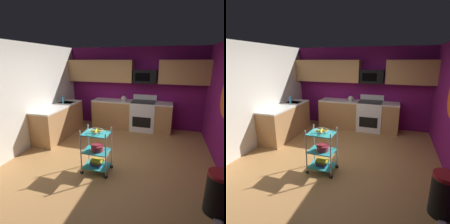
# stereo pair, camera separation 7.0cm
# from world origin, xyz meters

# --- Properties ---
(floor) EXTENTS (4.40, 4.80, 0.04)m
(floor) POSITION_xyz_m (0.00, 0.00, -0.02)
(floor) COLOR #A87542
(floor) RESTS_ON ground
(wall_back) EXTENTS (4.52, 0.06, 2.60)m
(wall_back) POSITION_xyz_m (0.00, 2.43, 1.30)
(wall_back) COLOR #6B1156
(wall_back) RESTS_ON ground
(wall_left) EXTENTS (0.06, 4.80, 2.60)m
(wall_left) POSITION_xyz_m (-2.23, 0.00, 1.30)
(wall_left) COLOR silver
(wall_left) RESTS_ON ground
(counter_run) EXTENTS (3.47, 2.45, 0.92)m
(counter_run) POSITION_xyz_m (-0.81, 1.58, 0.46)
(counter_run) COLOR #B27F4C
(counter_run) RESTS_ON ground
(oven_range) EXTENTS (0.76, 0.65, 1.10)m
(oven_range) POSITION_xyz_m (0.39, 2.10, 0.48)
(oven_range) COLOR white
(oven_range) RESTS_ON ground
(upper_cabinets) EXTENTS (4.40, 0.33, 0.70)m
(upper_cabinets) POSITION_xyz_m (-0.09, 2.23, 1.85)
(upper_cabinets) COLOR #B27F4C
(microwave) EXTENTS (0.70, 0.39, 0.40)m
(microwave) POSITION_xyz_m (0.39, 2.21, 1.70)
(microwave) COLOR black
(rolling_cart) EXTENTS (0.57, 0.39, 0.91)m
(rolling_cart) POSITION_xyz_m (-0.16, -0.54, 0.45)
(rolling_cart) COLOR silver
(rolling_cart) RESTS_ON ground
(fruit_bowl) EXTENTS (0.27, 0.27, 0.07)m
(fruit_bowl) POSITION_xyz_m (-0.16, -0.54, 0.88)
(fruit_bowl) COLOR silver
(fruit_bowl) RESTS_ON rolling_cart
(mixing_bowl_large) EXTENTS (0.25, 0.25, 0.11)m
(mixing_bowl_large) POSITION_xyz_m (-0.15, -0.54, 0.52)
(mixing_bowl_large) COLOR maroon
(mixing_bowl_large) RESTS_ON rolling_cart
(book_stack) EXTENTS (0.27, 0.20, 0.13)m
(book_stack) POSITION_xyz_m (-0.16, -0.54, 0.19)
(book_stack) COLOR #1E4C8C
(book_stack) RESTS_ON rolling_cart
(kettle) EXTENTS (0.21, 0.18, 0.26)m
(kettle) POSITION_xyz_m (-0.25, 2.10, 1.00)
(kettle) COLOR beige
(kettle) RESTS_ON counter_run
(dish_soap_bottle) EXTENTS (0.06, 0.06, 0.20)m
(dish_soap_bottle) POSITION_xyz_m (-1.93, 1.20, 1.02)
(dish_soap_bottle) COLOR #2D8CBF
(dish_soap_bottle) RESTS_ON counter_run
(trash_can) EXTENTS (0.34, 0.42, 0.66)m
(trash_can) POSITION_xyz_m (1.90, -1.01, 0.33)
(trash_can) COLOR black
(trash_can) RESTS_ON ground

